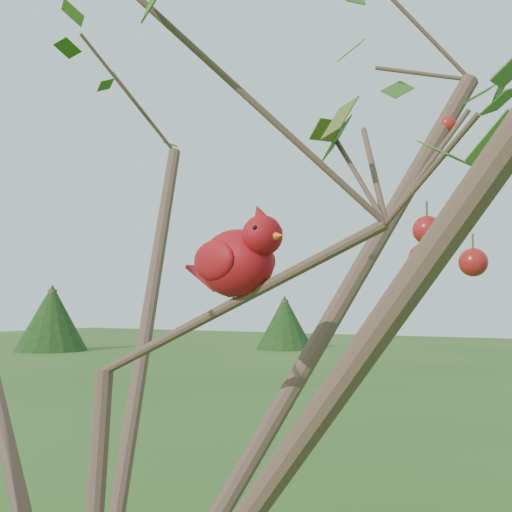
{
  "coord_description": "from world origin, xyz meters",
  "views": [
    {
      "loc": [
        0.86,
        -0.85,
        2.08
      ],
      "look_at": [
        0.32,
        0.06,
        2.16
      ],
      "focal_mm": 45.0,
      "sensor_mm": 36.0,
      "label": 1
    }
  ],
  "objects": [
    {
      "name": "crabapple_tree",
      "position": [
        0.03,
        -0.02,
        2.12
      ],
      "size": [
        2.35,
        2.05,
        2.95
      ],
      "color": "#473226",
      "rests_on": "ground"
    },
    {
      "name": "cardinal",
      "position": [
        0.28,
        0.07,
        2.16
      ],
      "size": [
        0.24,
        0.15,
        0.17
      ],
      "rotation": [
        0.0,
        0.0,
        -0.31
      ],
      "color": "#A70E1B",
      "rests_on": "ground"
    }
  ]
}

